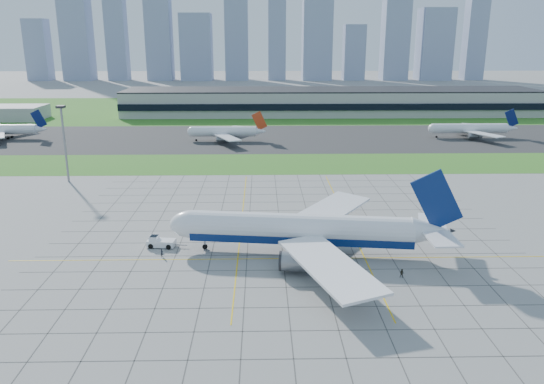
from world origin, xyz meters
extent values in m
plane|color=gray|center=(0.00, 0.00, 0.00)|extent=(1400.00, 1400.00, 0.00)
cube|color=#357421|center=(0.00, 90.00, 0.02)|extent=(700.00, 35.00, 0.04)
cube|color=#383838|center=(0.00, 145.00, 0.03)|extent=(700.00, 75.00, 0.04)
cube|color=#357421|center=(0.00, 255.00, 0.02)|extent=(700.00, 145.00, 0.04)
cube|color=#474744|center=(-48.00, 10.00, 0.01)|extent=(0.18, 130.00, 0.02)
cube|color=#474744|center=(-40.00, 10.00, 0.01)|extent=(0.18, 130.00, 0.02)
cube|color=#474744|center=(-32.00, 10.00, 0.01)|extent=(0.18, 130.00, 0.02)
cube|color=#474744|center=(-24.00, 10.00, 0.01)|extent=(0.18, 130.00, 0.02)
cube|color=#474744|center=(-16.00, 10.00, 0.01)|extent=(0.18, 130.00, 0.02)
cube|color=#474744|center=(-8.00, 10.00, 0.01)|extent=(0.18, 130.00, 0.02)
cube|color=#474744|center=(0.00, 10.00, 0.01)|extent=(0.18, 130.00, 0.02)
cube|color=#474744|center=(8.00, 10.00, 0.01)|extent=(0.18, 130.00, 0.02)
cube|color=#474744|center=(16.00, 10.00, 0.01)|extent=(0.18, 130.00, 0.02)
cube|color=#474744|center=(24.00, 10.00, 0.01)|extent=(0.18, 130.00, 0.02)
cube|color=#474744|center=(32.00, 10.00, 0.01)|extent=(0.18, 130.00, 0.02)
cube|color=#474744|center=(40.00, 10.00, 0.01)|extent=(0.18, 130.00, 0.02)
cube|color=#474744|center=(48.00, 10.00, 0.01)|extent=(0.18, 130.00, 0.02)
cube|color=#474744|center=(0.00, -40.00, 0.01)|extent=(110.00, 0.18, 0.02)
cube|color=#474744|center=(0.00, -32.00, 0.01)|extent=(110.00, 0.18, 0.02)
cube|color=#474744|center=(0.00, -24.00, 0.01)|extent=(110.00, 0.18, 0.02)
cube|color=#474744|center=(0.00, -16.00, 0.01)|extent=(110.00, 0.18, 0.02)
cube|color=#474744|center=(0.00, -8.00, 0.01)|extent=(110.00, 0.18, 0.02)
cube|color=#474744|center=(0.00, 0.00, 0.01)|extent=(110.00, 0.18, 0.02)
cube|color=#474744|center=(0.00, 8.00, 0.01)|extent=(110.00, 0.18, 0.02)
cube|color=#474744|center=(0.00, 16.00, 0.01)|extent=(110.00, 0.18, 0.02)
cube|color=#474744|center=(0.00, 24.00, 0.01)|extent=(110.00, 0.18, 0.02)
cube|color=#474744|center=(0.00, 32.00, 0.01)|extent=(110.00, 0.18, 0.02)
cube|color=#474744|center=(0.00, 40.00, 0.01)|extent=(110.00, 0.18, 0.02)
cube|color=#474744|center=(0.00, 48.00, 0.01)|extent=(110.00, 0.18, 0.02)
cube|color=#474744|center=(0.00, 56.00, 0.01)|extent=(110.00, 0.18, 0.02)
cube|color=#474744|center=(0.00, 64.00, 0.01)|extent=(110.00, 0.18, 0.02)
cube|color=yellow|center=(0.00, -2.00, 0.02)|extent=(120.00, 0.25, 0.03)
cube|color=yellow|center=(-10.00, 20.00, 0.02)|extent=(0.25, 100.00, 0.03)
cube|color=yellow|center=(18.00, 20.00, 0.02)|extent=(0.25, 100.00, 0.03)
cube|color=#B7B7B2|center=(40.00, 230.00, 7.50)|extent=(260.00, 42.00, 15.00)
cube|color=black|center=(40.00, 208.50, 7.00)|extent=(260.00, 1.00, 4.00)
cube|color=black|center=(40.00, 230.00, 15.40)|extent=(260.00, 42.00, 0.80)
cube|color=#B7B7B2|center=(-160.00, 210.00, 4.00)|extent=(50.00, 25.00, 8.00)
cylinder|color=gray|center=(-70.00, 65.00, 12.50)|extent=(0.70, 0.70, 25.00)
cube|color=black|center=(-70.00, 65.00, 25.20)|extent=(2.50, 2.50, 0.80)
cube|color=#8C99B7|center=(-258.00, 520.00, 34.00)|extent=(24.00, 21.60, 68.00)
cube|color=#8C99B7|center=(-213.00, 520.00, 71.00)|extent=(31.00, 27.90, 142.00)
cube|color=#8C99B7|center=(-168.00, 520.00, 47.50)|extent=(22.00, 19.80, 95.00)
cube|color=#8C99B7|center=(-120.00, 520.00, 80.00)|extent=(28.00, 25.20, 160.00)
cube|color=#8C99B7|center=(-78.00, 520.00, 37.00)|extent=(35.00, 31.50, 74.00)
cube|color=#8C99B7|center=(-32.00, 520.00, 59.00)|extent=(26.00, 23.40, 118.00)
cube|color=#8C99B7|center=(14.00, 520.00, 44.00)|extent=(20.00, 18.00, 88.00)
cube|color=#8C99B7|center=(60.00, 520.00, 75.00)|extent=(33.00, 29.70, 150.00)
cube|color=#8C99B7|center=(103.00, 520.00, 31.00)|extent=(24.00, 21.60, 62.00)
cube|color=#8C99B7|center=(150.00, 520.00, 64.00)|extent=(29.00, 26.10, 128.00)
cube|color=#8C99B7|center=(196.00, 520.00, 40.00)|extent=(36.00, 32.40, 80.00)
cube|color=#8C99B7|center=(242.00, 520.00, 52.50)|extent=(22.00, 19.80, 105.00)
cylinder|color=white|center=(3.98, 1.10, 6.00)|extent=(49.66, 12.66, 6.42)
cube|color=navy|center=(3.98, 1.10, 3.96)|extent=(49.61, 12.24, 1.71)
ellipsoid|color=white|center=(-20.44, 4.25, 6.00)|extent=(11.01, 7.68, 6.42)
cube|color=black|center=(-22.77, 4.55, 6.53)|extent=(2.77, 3.70, 0.64)
cone|color=white|center=(32.12, -2.52, 6.32)|extent=(9.27, 7.15, 6.10)
cube|color=navy|center=(32.65, -2.59, 13.49)|extent=(11.65, 2.02, 13.66)
cube|color=white|center=(12.54, 17.27, 4.92)|extent=(24.54, 30.35, 1.04)
cube|color=white|center=(8.17, -16.71, 4.92)|extent=(18.73, 31.49, 1.04)
cylinder|color=slate|center=(5.42, 12.25, 2.78)|extent=(7.42, 4.92, 4.07)
cylinder|color=slate|center=(2.55, -10.04, 2.78)|extent=(7.42, 4.92, 4.07)
cylinder|color=gray|center=(-17.78, 3.91, 1.39)|extent=(0.43, 0.43, 2.78)
cylinder|color=black|center=(-17.78, 3.91, 0.59)|extent=(1.24, 0.68, 1.18)
cylinder|color=black|center=(9.73, 3.82, 0.70)|extent=(1.54, 1.45, 1.39)
cylinder|color=black|center=(8.86, -2.98, 0.70)|extent=(1.54, 1.45, 1.39)
cube|color=white|center=(-28.03, 5.58, 0.95)|extent=(6.67, 3.75, 1.48)
cube|color=white|center=(-29.70, 5.79, 2.01)|extent=(2.18, 2.55, 1.16)
cube|color=black|center=(-29.70, 5.79, 2.22)|extent=(1.95, 2.31, 0.74)
cube|color=gray|center=(-23.52, 5.00, 0.63)|extent=(3.17, 0.59, 0.19)
cylinder|color=black|center=(-29.95, 7.21, 0.58)|extent=(1.22, 0.67, 1.16)
cylinder|color=black|center=(-30.30, 4.49, 0.58)|extent=(1.22, 0.67, 1.16)
cylinder|color=black|center=(-25.76, 6.67, 0.58)|extent=(1.22, 0.67, 1.16)
cylinder|color=black|center=(-26.11, 3.95, 0.58)|extent=(1.22, 0.67, 1.16)
imported|color=black|center=(-26.87, -0.47, 0.97)|extent=(0.68, 0.82, 1.94)
imported|color=black|center=(23.62, -12.15, 0.94)|extent=(1.12, 1.01, 1.87)
cylinder|color=white|center=(-128.99, 146.23, 4.50)|extent=(31.63, 4.80, 4.80)
cube|color=#081451|center=(-111.42, 146.23, 9.50)|extent=(7.46, 0.40, 9.15)
cube|color=white|center=(-126.80, 157.23, 3.70)|extent=(13.89, 20.66, 0.40)
cylinder|color=black|center=(-126.36, 148.43, 0.50)|extent=(1.00, 1.00, 1.00)
cylinder|color=black|center=(-126.36, 144.03, 0.50)|extent=(1.00, 1.00, 1.00)
cylinder|color=white|center=(-22.10, 138.03, 4.50)|extent=(29.96, 4.80, 4.80)
cube|color=red|center=(-5.46, 138.03, 9.50)|extent=(7.46, 0.40, 9.15)
cube|color=white|center=(-20.02, 149.03, 3.70)|extent=(13.89, 20.66, 0.40)
cube|color=white|center=(-20.02, 127.03, 3.70)|extent=(13.89, 20.66, 0.40)
cylinder|color=black|center=(-19.60, 140.23, 0.50)|extent=(1.00, 1.00, 1.00)
cylinder|color=black|center=(-19.60, 135.83, 0.50)|extent=(1.00, 1.00, 1.00)
cylinder|color=white|center=(96.98, 144.38, 4.50)|extent=(35.96, 4.80, 4.80)
cube|color=#07134C|center=(116.96, 144.38, 9.50)|extent=(7.46, 0.40, 9.15)
cube|color=white|center=(99.48, 155.38, 3.70)|extent=(13.89, 20.66, 0.40)
cube|color=white|center=(99.48, 133.38, 3.70)|extent=(13.89, 20.66, 0.40)
cylinder|color=black|center=(99.98, 146.58, 0.50)|extent=(1.00, 1.00, 1.00)
cylinder|color=black|center=(99.98, 142.18, 0.50)|extent=(1.00, 1.00, 1.00)
camera|label=1|loc=(-4.72, -109.76, 46.59)|focal=35.00mm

